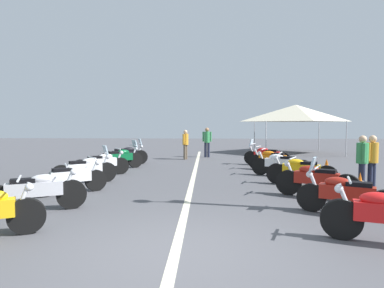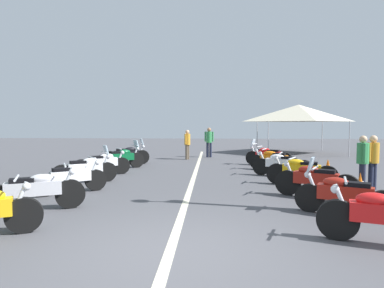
{
  "view_description": "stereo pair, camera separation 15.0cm",
  "coord_description": "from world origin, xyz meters",
  "px_view_note": "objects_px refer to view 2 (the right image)",
  "views": [
    {
      "loc": [
        -4.73,
        -0.45,
        1.88
      ],
      "look_at": [
        5.78,
        0.0,
        1.26
      ],
      "focal_mm": 30.64,
      "sensor_mm": 36.0,
      "label": 1
    },
    {
      "loc": [
        -4.73,
        -0.6,
        1.88
      ],
      "look_at": [
        5.78,
        0.0,
        1.26
      ],
      "focal_mm": 30.64,
      "sensor_mm": 36.0,
      "label": 2
    }
  ],
  "objects_px": {
    "motorcycle_right_row_4": "(282,164)",
    "traffic_cone_1": "(360,184)",
    "motorcycle_left_row_3": "(86,169)",
    "traffic_cone_2": "(327,168)",
    "motorcycle_left_row_6": "(127,155)",
    "motorcycle_right_row_5": "(273,160)",
    "event_tent": "(298,113)",
    "bystander_3": "(187,142)",
    "motorcycle_right_row_1": "(343,194)",
    "motorcycle_left_row_4": "(103,163)",
    "motorcycle_right_row_3": "(301,171)",
    "motorcycle_right_row_2": "(315,180)",
    "traffic_cone_0": "(328,168)",
    "motorcycle_left_row_2": "(71,177)",
    "bystander_1": "(373,158)",
    "bystander_2": "(209,140)",
    "motorcycle_left_row_1": "(35,191)",
    "motorcycle_left_row_5": "(122,158)",
    "motorcycle_right_row_6": "(268,155)",
    "bystander_0": "(363,159)"
  },
  "relations": [
    {
      "from": "motorcycle_right_row_4",
      "to": "traffic_cone_1",
      "type": "xyz_separation_m",
      "value": [
        -3.12,
        -1.4,
        -0.17
      ]
    },
    {
      "from": "motorcycle_left_row_3",
      "to": "traffic_cone_2",
      "type": "distance_m",
      "value": 8.56
    },
    {
      "from": "motorcycle_left_row_6",
      "to": "motorcycle_right_row_5",
      "type": "xyz_separation_m",
      "value": [
        -1.6,
        -6.53,
        -0.03
      ]
    },
    {
      "from": "motorcycle_left_row_6",
      "to": "event_tent",
      "type": "xyz_separation_m",
      "value": [
        6.72,
        -9.7,
        2.17
      ]
    },
    {
      "from": "motorcycle_right_row_5",
      "to": "bystander_3",
      "type": "xyz_separation_m",
      "value": [
        4.07,
        3.85,
        0.48
      ]
    },
    {
      "from": "motorcycle_left_row_3",
      "to": "motorcycle_right_row_1",
      "type": "height_order",
      "value": "motorcycle_left_row_3"
    },
    {
      "from": "motorcycle_left_row_3",
      "to": "motorcycle_left_row_4",
      "type": "height_order",
      "value": "motorcycle_left_row_3"
    },
    {
      "from": "motorcycle_right_row_3",
      "to": "motorcycle_right_row_4",
      "type": "relative_size",
      "value": 1.0
    },
    {
      "from": "motorcycle_right_row_2",
      "to": "traffic_cone_2",
      "type": "distance_m",
      "value": 4.14
    },
    {
      "from": "motorcycle_right_row_2",
      "to": "traffic_cone_0",
      "type": "distance_m",
      "value": 3.98
    },
    {
      "from": "motorcycle_left_row_2",
      "to": "traffic_cone_1",
      "type": "bearing_deg",
      "value": -36.9
    },
    {
      "from": "event_tent",
      "to": "bystander_1",
      "type": "bearing_deg",
      "value": 175.01
    },
    {
      "from": "traffic_cone_0",
      "to": "bystander_3",
      "type": "height_order",
      "value": "bystander_3"
    },
    {
      "from": "bystander_2",
      "to": "traffic_cone_2",
      "type": "bearing_deg",
      "value": 39.19
    },
    {
      "from": "motorcycle_right_row_1",
      "to": "bystander_1",
      "type": "bearing_deg",
      "value": -97.12
    },
    {
      "from": "traffic_cone_0",
      "to": "bystander_1",
      "type": "height_order",
      "value": "bystander_1"
    },
    {
      "from": "motorcycle_right_row_3",
      "to": "traffic_cone_1",
      "type": "bearing_deg",
      "value": 151.72
    },
    {
      "from": "motorcycle_right_row_5",
      "to": "bystander_1",
      "type": "relative_size",
      "value": 1.2
    },
    {
      "from": "motorcycle_left_row_1",
      "to": "motorcycle_left_row_5",
      "type": "height_order",
      "value": "motorcycle_left_row_5"
    },
    {
      "from": "motorcycle_right_row_1",
      "to": "motorcycle_right_row_5",
      "type": "height_order",
      "value": "motorcycle_right_row_1"
    },
    {
      "from": "motorcycle_left_row_2",
      "to": "traffic_cone_2",
      "type": "distance_m",
      "value": 8.89
    },
    {
      "from": "traffic_cone_1",
      "to": "traffic_cone_2",
      "type": "relative_size",
      "value": 1.0
    },
    {
      "from": "motorcycle_left_row_4",
      "to": "traffic_cone_2",
      "type": "distance_m",
      "value": 8.34
    },
    {
      "from": "traffic_cone_2",
      "to": "event_tent",
      "type": "distance_m",
      "value": 10.03
    },
    {
      "from": "motorcycle_right_row_1",
      "to": "motorcycle_right_row_2",
      "type": "bearing_deg",
      "value": -60.64
    },
    {
      "from": "bystander_3",
      "to": "motorcycle_right_row_6",
      "type": "bearing_deg",
      "value": 170.51
    },
    {
      "from": "motorcycle_right_row_4",
      "to": "bystander_0",
      "type": "bearing_deg",
      "value": 146.92
    },
    {
      "from": "motorcycle_left_row_2",
      "to": "traffic_cone_0",
      "type": "distance_m",
      "value": 8.79
    },
    {
      "from": "bystander_1",
      "to": "motorcycle_left_row_5",
      "type": "bearing_deg",
      "value": -153.78
    },
    {
      "from": "motorcycle_right_row_5",
      "to": "motorcycle_right_row_6",
      "type": "distance_m",
      "value": 1.61
    },
    {
      "from": "bystander_2",
      "to": "motorcycle_right_row_1",
      "type": "bearing_deg",
      "value": 18.85
    },
    {
      "from": "motorcycle_left_row_2",
      "to": "traffic_cone_1",
      "type": "relative_size",
      "value": 2.69
    },
    {
      "from": "motorcycle_right_row_3",
      "to": "motorcycle_left_row_3",
      "type": "bearing_deg",
      "value": 20.25
    },
    {
      "from": "traffic_cone_0",
      "to": "bystander_2",
      "type": "bearing_deg",
      "value": 32.65
    },
    {
      "from": "motorcycle_right_row_2",
      "to": "bystander_3",
      "type": "height_order",
      "value": "bystander_3"
    },
    {
      "from": "bystander_1",
      "to": "traffic_cone_2",
      "type": "bearing_deg",
      "value": 149.83
    },
    {
      "from": "motorcycle_left_row_4",
      "to": "bystander_0",
      "type": "relative_size",
      "value": 1.17
    },
    {
      "from": "bystander_2",
      "to": "bystander_3",
      "type": "relative_size",
      "value": 1.07
    },
    {
      "from": "bystander_2",
      "to": "traffic_cone_0",
      "type": "bearing_deg",
      "value": 38.35
    },
    {
      "from": "traffic_cone_2",
      "to": "motorcycle_right_row_2",
      "type": "bearing_deg",
      "value": 156.64
    },
    {
      "from": "traffic_cone_1",
      "to": "motorcycle_left_row_4",
      "type": "bearing_deg",
      "value": 69.51
    },
    {
      "from": "motorcycle_left_row_5",
      "to": "traffic_cone_0",
      "type": "height_order",
      "value": "motorcycle_left_row_5"
    },
    {
      "from": "motorcycle_right_row_5",
      "to": "motorcycle_right_row_2",
      "type": "bearing_deg",
      "value": 118.89
    },
    {
      "from": "bystander_3",
      "to": "motorcycle_left_row_4",
      "type": "bearing_deg",
      "value": 87.36
    },
    {
      "from": "traffic_cone_1",
      "to": "motorcycle_right_row_3",
      "type": "bearing_deg",
      "value": 41.49
    },
    {
      "from": "motorcycle_left_row_3",
      "to": "motorcycle_left_row_5",
      "type": "xyz_separation_m",
      "value": [
        3.5,
        -0.19,
        0.01
      ]
    },
    {
      "from": "motorcycle_right_row_5",
      "to": "bystander_2",
      "type": "relative_size",
      "value": 1.1
    },
    {
      "from": "motorcycle_left_row_1",
      "to": "motorcycle_right_row_1",
      "type": "bearing_deg",
      "value": -27.06
    },
    {
      "from": "motorcycle_right_row_1",
      "to": "bystander_3",
      "type": "bearing_deg",
      "value": -42.52
    },
    {
      "from": "motorcycle_left_row_5",
      "to": "traffic_cone_1",
      "type": "bearing_deg",
      "value": -70.39
    }
  ]
}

